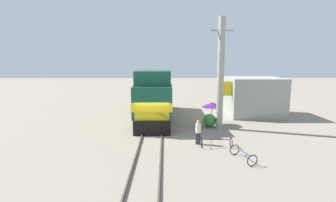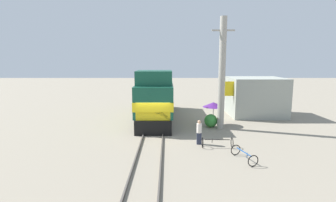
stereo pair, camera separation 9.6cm
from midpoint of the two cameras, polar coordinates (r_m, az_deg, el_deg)
The scene contains 12 objects.
ground_plane at distance 20.30m, azimuth -3.27°, elevation -6.94°, with size 120.00×120.00×0.00m, color gray.
rail_near at distance 20.33m, azimuth -5.31°, elevation -6.72°, with size 0.08×39.92×0.15m, color #4C4742.
rail_far at distance 20.26m, azimuth -1.24°, elevation -6.75°, with size 0.08×39.92×0.15m, color #4C4742.
locomotive at distance 24.60m, azimuth -2.73°, elevation 0.57°, with size 3.06×12.08×4.69m.
utility_pole at distance 21.29m, azimuth 11.53°, elevation 5.86°, with size 1.80×0.54×8.87m.
vendor_umbrella at distance 22.61m, azimuth 9.73°, elevation -0.77°, with size 1.82×1.82×1.99m.
billboard_sign at distance 25.52m, azimuth 14.38°, elevation 2.14°, with size 2.05×0.12×3.54m.
shrub_cluster at distance 22.15m, azimuth 9.17°, elevation -4.23°, with size 1.09×1.09×1.09m, color #388C38.
person_bystander at distance 17.57m, azimuth 6.69°, elevation -6.56°, with size 0.34×0.34×1.64m.
bicycle at distance 17.22m, azimuth 10.57°, elevation -8.83°, with size 1.95×0.73×0.67m.
bicycle_spare at distance 15.49m, azimuth 16.12°, elevation -11.18°, with size 1.11×1.91×0.63m.
building_block_distant at distance 27.68m, azimuth 18.37°, elevation 0.93°, with size 5.19×4.61×3.80m, color #999E93.
Camera 2 is at (1.11, -19.49, 5.59)m, focal length 28.00 mm.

